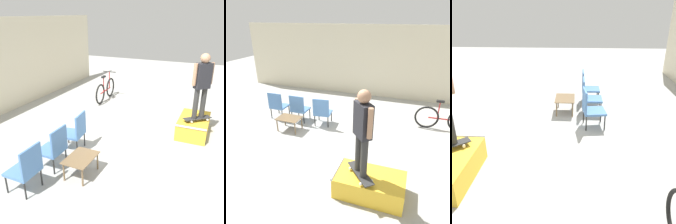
% 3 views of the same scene
% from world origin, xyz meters
% --- Properties ---
extents(ground_plane, '(24.00, 24.00, 0.00)m').
position_xyz_m(ground_plane, '(0.00, 0.00, 0.00)').
color(ground_plane, '#A8A8A3').
extents(coffee_table, '(0.72, 0.52, 0.41)m').
position_xyz_m(coffee_table, '(-1.57, 0.87, 0.36)').
color(coffee_table, brown).
rests_on(coffee_table, ground_plane).
extents(patio_chair_left, '(0.52, 0.52, 0.95)m').
position_xyz_m(patio_chair_left, '(-2.40, 1.51, 0.51)').
color(patio_chair_left, black).
rests_on(patio_chair_left, ground_plane).
extents(patio_chair_center, '(0.52, 0.52, 0.95)m').
position_xyz_m(patio_chair_center, '(-1.57, 1.51, 0.51)').
color(patio_chair_center, black).
rests_on(patio_chair_center, ground_plane).
extents(patio_chair_right, '(0.58, 0.58, 0.95)m').
position_xyz_m(patio_chair_right, '(-0.73, 1.51, 0.51)').
color(patio_chair_right, black).
rests_on(patio_chair_right, ground_plane).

